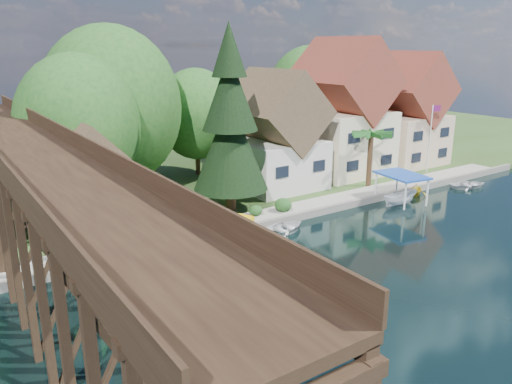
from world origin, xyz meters
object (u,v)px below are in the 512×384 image
trestle_bridge (39,210)px  boat_white_b (469,184)px  flagpole (432,131)px  boat_white_a (284,227)px  house_right (403,116)px  tugboat (239,234)px  palm_tree (371,136)px  boat_yellow (416,188)px  conifer (230,124)px  house_center (342,116)px  house_left (275,138)px  boat_canopy (401,192)px  shed (87,184)px

trestle_bridge → boat_white_b: trestle_bridge is taller
flagpole → boat_white_a: bearing=-168.7°
trestle_bridge → boat_white_b: size_ratio=11.92×
house_right → tugboat: 29.93m
palm_tree → boat_yellow: size_ratio=2.26×
trestle_bridge → boat_white_b: bearing=1.3°
trestle_bridge → boat_yellow: bearing=3.6°
flagpole → conifer: bearing=177.7°
house_center → house_right: size_ratio=1.12×
house_center → conifer: size_ratio=0.94×
flagpole → house_right: bearing=75.6°
trestle_bridge → house_center: 33.96m
house_right → tugboat: house_right is taller
house_left → conifer: bearing=-151.4°
boat_white_b → boat_white_a: bearing=108.4°
flagpole → trestle_bridge: bearing=-171.5°
trestle_bridge → conifer: conifer is taller
trestle_bridge → house_right: bearing=14.8°
conifer → boat_yellow: bearing=-15.4°
house_left → boat_yellow: bearing=-40.9°
trestle_bridge → conifer: (15.75, 6.88, 2.27)m
conifer → palm_tree: conifer is taller
house_left → boat_white_b: 19.88m
house_left → boat_canopy: (6.50, -9.86, -3.94)m
house_center → flagpole: (7.75, -5.39, -1.53)m
palm_tree → boat_canopy: bearing=-101.7°
house_left → house_center: bearing=3.2°
shed → conifer: conifer is taller
house_center → shed: house_center is taller
shed → palm_tree: size_ratio=1.40×
house_right → flagpole: 5.13m
house_left → tugboat: (-9.95, -9.41, -4.41)m
house_left → shed: 18.11m
flagpole → boat_yellow: size_ratio=2.90×
conifer → boat_white_b: (23.82, -5.97, -7.23)m
palm_tree → boat_canopy: size_ratio=1.18×
house_right → boat_canopy: bearing=-139.4°
house_center → flagpole: size_ratio=1.94×
house_left → shed: house_left is taller
boat_white_a → house_center: bearing=-63.4°
flagpole → boat_yellow: 8.77m
conifer → tugboat: size_ratio=3.87×
house_center → boat_white_a: bearing=-146.5°
palm_tree → flagpole: size_ratio=0.78×
house_right → palm_tree: 11.71m
boat_canopy → boat_yellow: 3.80m
conifer → house_center: bearing=15.3°
house_left → flagpole: (16.75, -4.89, -0.26)m
trestle_bridge → boat_canopy: trestle_bridge is taller
palm_tree → boat_yellow: (2.61, -3.61, -4.72)m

